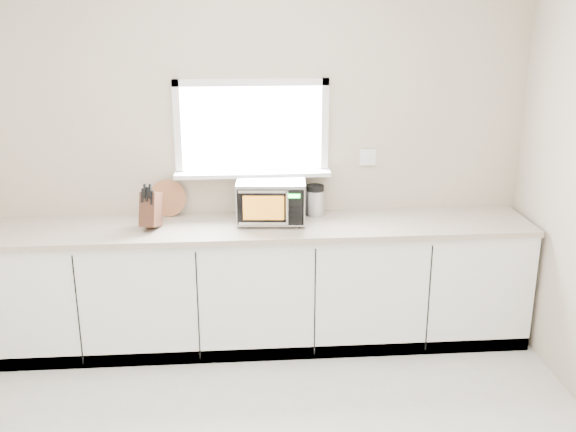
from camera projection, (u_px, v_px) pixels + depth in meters
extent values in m
cube|color=#B5A590|center=(252.00, 155.00, 4.89)|extent=(4.00, 0.02, 2.70)
cube|color=white|center=(252.00, 128.00, 4.81)|extent=(1.00, 0.02, 0.60)
cube|color=white|center=(253.00, 174.00, 4.85)|extent=(1.12, 0.16, 0.03)
cube|color=white|center=(251.00, 82.00, 4.70)|extent=(1.10, 0.04, 0.05)
cube|color=white|center=(252.00, 173.00, 4.90)|extent=(1.10, 0.04, 0.05)
cube|color=white|center=(177.00, 129.00, 4.76)|extent=(0.05, 0.04, 0.70)
cube|color=white|center=(325.00, 127.00, 4.84)|extent=(0.05, 0.04, 0.70)
cube|color=white|center=(368.00, 157.00, 4.95)|extent=(0.12, 0.01, 0.12)
cube|color=white|center=(255.00, 287.00, 4.88)|extent=(3.92, 0.60, 0.88)
cube|color=#B6A496|center=(254.00, 227.00, 4.73)|extent=(3.92, 0.64, 0.04)
cylinder|color=black|center=(242.00, 226.00, 4.67)|extent=(0.02, 0.02, 0.01)
cylinder|color=black|center=(245.00, 214.00, 4.94)|extent=(0.02, 0.02, 0.01)
cylinder|color=black|center=(299.00, 226.00, 4.67)|extent=(0.02, 0.02, 0.01)
cylinder|color=black|center=(299.00, 214.00, 4.94)|extent=(0.02, 0.02, 0.01)
cube|color=#AEB1B6|center=(271.00, 200.00, 4.76)|extent=(0.50, 0.40, 0.28)
cube|color=black|center=(270.00, 208.00, 4.58)|extent=(0.45, 0.05, 0.25)
cube|color=orange|center=(263.00, 208.00, 4.57)|extent=(0.28, 0.03, 0.17)
cylinder|color=silver|center=(287.00, 209.00, 4.56)|extent=(0.02, 0.02, 0.22)
cube|color=black|center=(294.00, 208.00, 4.57)|extent=(0.11, 0.02, 0.24)
cube|color=#19FF33|center=(294.00, 196.00, 4.54)|extent=(0.08, 0.01, 0.03)
cube|color=silver|center=(271.00, 180.00, 4.71)|extent=(0.50, 0.40, 0.01)
cube|color=#4C291B|center=(151.00, 209.00, 4.61)|extent=(0.16, 0.25, 0.27)
cube|color=black|center=(143.00, 196.00, 4.53)|extent=(0.03, 0.05, 0.10)
cube|color=black|center=(147.00, 194.00, 4.52)|extent=(0.03, 0.05, 0.10)
cube|color=black|center=(152.00, 198.00, 4.52)|extent=(0.03, 0.05, 0.10)
cube|color=black|center=(145.00, 191.00, 4.52)|extent=(0.03, 0.05, 0.10)
cube|color=black|center=(150.00, 191.00, 4.51)|extent=(0.03, 0.05, 0.10)
cylinder|color=#9C593C|center=(167.00, 198.00, 4.87)|extent=(0.27, 0.06, 0.27)
cylinder|color=#AEB1B6|center=(315.00, 203.00, 4.90)|extent=(0.16, 0.16, 0.19)
cylinder|color=black|center=(315.00, 188.00, 4.87)|extent=(0.16, 0.16, 0.04)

